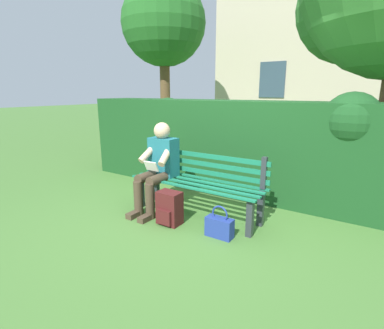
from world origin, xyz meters
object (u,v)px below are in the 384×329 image
(person_seated, at_px, (158,165))
(tree_far, at_px, (162,26))
(park_bench, at_px, (199,181))
(handbag, at_px, (219,226))
(backpack, at_px, (169,208))

(person_seated, xyz_separation_m, tree_far, (3.43, -4.46, 2.82))
(park_bench, bearing_deg, handbag, 141.29)
(park_bench, height_order, backpack, park_bench)
(park_bench, xyz_separation_m, tree_far, (3.98, -4.29, 3.00))
(handbag, bearing_deg, park_bench, -38.71)
(backpack, distance_m, tree_far, 6.92)
(park_bench, xyz_separation_m, handbag, (-0.54, 0.43, -0.32))
(park_bench, bearing_deg, tree_far, -47.13)
(person_seated, distance_m, tree_far, 6.29)
(park_bench, relative_size, person_seated, 1.50)
(backpack, height_order, tree_far, tree_far)
(backpack, height_order, handbag, backpack)
(park_bench, xyz_separation_m, person_seated, (0.54, 0.17, 0.19))
(backpack, bearing_deg, person_seated, -35.71)
(handbag, bearing_deg, tree_far, -46.25)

